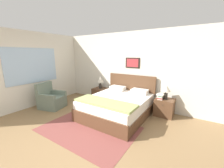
{
  "coord_description": "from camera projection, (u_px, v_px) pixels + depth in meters",
  "views": [
    {
      "loc": [
        2.23,
        -1.74,
        1.86
      ],
      "look_at": [
        0.16,
        1.49,
        1.0
      ],
      "focal_mm": 22.0,
      "sensor_mm": 36.0,
      "label": 1
    }
  ],
  "objects": [
    {
      "name": "book_hardcover_middle",
      "position": [
        161.0,
        98.0,
        4.13
      ],
      "size": [
        0.15,
        0.26,
        0.03
      ],
      "rotation": [
        0.0,
        0.0,
        0.04
      ],
      "color": "#B7332D",
      "rests_on": "book_thick_bottom"
    },
    {
      "name": "book_paperback_top",
      "position": [
        161.0,
        95.0,
        4.11
      ],
      "size": [
        0.23,
        0.25,
        0.04
      ],
      "rotation": [
        0.0,
        0.0,
        -0.16
      ],
      "color": "silver",
      "rests_on": "book_slim_near_top"
    },
    {
      "name": "bed",
      "position": [
        117.0,
        105.0,
        4.18
      ],
      "size": [
        1.72,
        2.02,
        1.13
      ],
      "color": "brown",
      "rests_on": "ground_plane"
    },
    {
      "name": "table_lamp_near_window",
      "position": [
        100.0,
        81.0,
        5.34
      ],
      "size": [
        0.26,
        0.26,
        0.45
      ],
      "color": "#2D2823",
      "rests_on": "nightstand_near_window"
    },
    {
      "name": "wall_back",
      "position": [
        127.0,
        69.0,
        4.98
      ],
      "size": [
        7.72,
        0.09,
        2.6
      ],
      "color": "silver",
      "rests_on": "ground_plane"
    },
    {
      "name": "area_rug_main",
      "position": [
        89.0,
        129.0,
        3.46
      ],
      "size": [
        2.34,
        1.61,
        0.01
      ],
      "color": "brown",
      "rests_on": "ground_plane"
    },
    {
      "name": "ground_plane",
      "position": [
        69.0,
        140.0,
        3.01
      ],
      "size": [
        16.0,
        16.0,
        0.0
      ],
      "primitive_type": "plane",
      "color": "olive"
    },
    {
      "name": "nightstand_near_window",
      "position": [
        101.0,
        95.0,
        5.45
      ],
      "size": [
        0.54,
        0.51,
        0.52
      ],
      "color": "brown",
      "rests_on": "ground_plane"
    },
    {
      "name": "table_lamp_by_door",
      "position": [
        166.0,
        89.0,
        4.06
      ],
      "size": [
        0.26,
        0.26,
        0.45
      ],
      "color": "#2D2823",
      "rests_on": "nightstand_by_door"
    },
    {
      "name": "armchair",
      "position": [
        51.0,
        99.0,
        4.79
      ],
      "size": [
        0.88,
        0.83,
        0.87
      ],
      "rotation": [
        0.0,
        0.0,
        -1.32
      ],
      "color": "slate",
      "rests_on": "ground_plane"
    },
    {
      "name": "wall_left",
      "position": [
        47.0,
        68.0,
        5.23
      ],
      "size": [
        0.08,
        5.11,
        2.6
      ],
      "color": "silver",
      "rests_on": "ground_plane"
    },
    {
      "name": "book_slim_near_top",
      "position": [
        161.0,
        96.0,
        4.12
      ],
      "size": [
        0.18,
        0.23,
        0.03
      ],
      "rotation": [
        0.0,
        0.0,
        0.18
      ],
      "color": "#4C7551",
      "rests_on": "book_novel_upper"
    },
    {
      "name": "book_thick_bottom",
      "position": [
        160.0,
        98.0,
        4.14
      ],
      "size": [
        0.16,
        0.26,
        0.02
      ],
      "rotation": [
        0.0,
        0.0,
        0.05
      ],
      "color": "silver",
      "rests_on": "nightstand_by_door"
    },
    {
      "name": "book_novel_upper",
      "position": [
        161.0,
        97.0,
        4.13
      ],
      "size": [
        0.18,
        0.28,
        0.03
      ],
      "rotation": [
        0.0,
        0.0,
        -0.1
      ],
      "color": "silver",
      "rests_on": "book_hardcover_middle"
    },
    {
      "name": "nightstand_by_door",
      "position": [
        164.0,
        107.0,
        4.17
      ],
      "size": [
        0.54,
        0.51,
        0.52
      ],
      "color": "brown",
      "rests_on": "ground_plane"
    }
  ]
}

